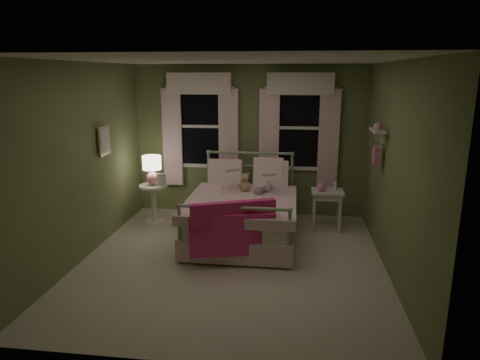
# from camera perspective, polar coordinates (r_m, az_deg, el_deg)

# --- Properties ---
(room_shell) EXTENTS (4.20, 4.20, 4.20)m
(room_shell) POSITION_cam_1_polar(r_m,az_deg,el_deg) (5.41, -1.16, 1.80)
(room_shell) COLOR beige
(room_shell) RESTS_ON ground
(bed) EXTENTS (1.58, 2.04, 1.18)m
(bed) POSITION_cam_1_polar(r_m,az_deg,el_deg) (6.46, 0.43, -4.65)
(bed) COLOR white
(bed) RESTS_ON ground
(pink_throw) EXTENTS (1.08, 0.50, 0.71)m
(pink_throw) POSITION_cam_1_polar(r_m,az_deg,el_deg) (5.44, -0.92, -5.72)
(pink_throw) COLOR #D3296F
(pink_throw) RESTS_ON bed
(child_left) EXTENTS (0.29, 0.20, 0.76)m
(child_left) POSITION_cam_1_polar(r_m,az_deg,el_deg) (6.76, -1.52, 1.22)
(child_left) COLOR #F7D1DD
(child_left) RESTS_ON bed
(child_right) EXTENTS (0.40, 0.35, 0.72)m
(child_right) POSITION_cam_1_polar(r_m,az_deg,el_deg) (6.70, 3.22, 0.94)
(child_right) COLOR #F7D1DD
(child_right) RESTS_ON bed
(book_left) EXTENTS (0.22, 0.17, 0.26)m
(book_left) POSITION_cam_1_polar(r_m,az_deg,el_deg) (6.51, -1.86, 0.86)
(book_left) COLOR beige
(book_left) RESTS_ON child_left
(book_right) EXTENTS (0.21, 0.14, 0.26)m
(book_right) POSITION_cam_1_polar(r_m,az_deg,el_deg) (6.46, 3.05, 0.35)
(book_right) COLOR beige
(book_right) RESTS_ON child_right
(teddy_bear) EXTENTS (0.22, 0.18, 0.30)m
(teddy_bear) POSITION_cam_1_polar(r_m,az_deg,el_deg) (6.61, 0.68, -0.47)
(teddy_bear) COLOR tan
(teddy_bear) RESTS_ON bed
(nightstand_left) EXTENTS (0.46, 0.46, 0.65)m
(nightstand_left) POSITION_cam_1_polar(r_m,az_deg,el_deg) (7.28, -11.45, -2.42)
(nightstand_left) COLOR white
(nightstand_left) RESTS_ON ground
(table_lamp) EXTENTS (0.31, 0.31, 0.47)m
(table_lamp) POSITION_cam_1_polar(r_m,az_deg,el_deg) (7.15, -11.66, 1.70)
(table_lamp) COLOR pink
(table_lamp) RESTS_ON nightstand_left
(book_nightstand) EXTENTS (0.20, 0.25, 0.02)m
(book_nightstand) POSITION_cam_1_polar(r_m,az_deg,el_deg) (7.11, -10.98, -0.78)
(book_nightstand) COLOR beige
(book_nightstand) RESTS_ON nightstand_left
(nightstand_right) EXTENTS (0.50, 0.40, 0.64)m
(nightstand_right) POSITION_cam_1_polar(r_m,az_deg,el_deg) (6.92, 11.56, -2.16)
(nightstand_right) COLOR white
(nightstand_right) RESTS_ON ground
(pink_toy) EXTENTS (0.14, 0.19, 0.14)m
(pink_toy) POSITION_cam_1_polar(r_m,az_deg,el_deg) (6.87, 10.80, -0.88)
(pink_toy) COLOR pink
(pink_toy) RESTS_ON nightstand_right
(bud_vase) EXTENTS (0.06, 0.06, 0.28)m
(bud_vase) POSITION_cam_1_polar(r_m,az_deg,el_deg) (6.92, 12.62, -0.17)
(bud_vase) COLOR white
(bud_vase) RESTS_ON nightstand_right
(window_left) EXTENTS (1.34, 0.13, 1.96)m
(window_left) POSITION_cam_1_polar(r_m,az_deg,el_deg) (7.49, -5.36, 7.66)
(window_left) COLOR black
(window_left) RESTS_ON room_shell
(window_right) EXTENTS (1.34, 0.13, 1.96)m
(window_right) POSITION_cam_1_polar(r_m,az_deg,el_deg) (7.31, 7.88, 7.43)
(window_right) COLOR black
(window_right) RESTS_ON room_shell
(wall_shelf) EXTENTS (0.15, 0.50, 0.60)m
(wall_shelf) POSITION_cam_1_polar(r_m,az_deg,el_deg) (6.11, 17.82, 4.67)
(wall_shelf) COLOR white
(wall_shelf) RESTS_ON room_shell
(framed_picture) EXTENTS (0.03, 0.32, 0.42)m
(framed_picture) POSITION_cam_1_polar(r_m,az_deg,el_deg) (6.51, -17.64, 5.01)
(framed_picture) COLOR beige
(framed_picture) RESTS_ON room_shell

